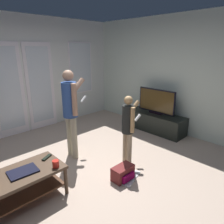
# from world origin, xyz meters

# --- Properties ---
(ground_plane) EXTENTS (5.39, 5.06, 0.02)m
(ground_plane) POSITION_xyz_m (0.00, 0.00, -0.01)
(ground_plane) COLOR #BBA290
(wall_back_with_doors) EXTENTS (5.39, 0.09, 2.69)m
(wall_back_with_doors) POSITION_xyz_m (0.07, 2.50, 1.31)
(wall_back_with_doors) COLOR silver
(wall_back_with_doors) RESTS_ON ground_plane
(wall_right_plain) EXTENTS (0.06, 5.06, 2.66)m
(wall_right_plain) POSITION_xyz_m (2.67, 0.00, 1.33)
(wall_right_plain) COLOR silver
(wall_right_plain) RESTS_ON ground_plane
(coffee_table) EXTENTS (0.96, 0.57, 0.44)m
(coffee_table) POSITION_xyz_m (-0.90, 0.10, 0.32)
(coffee_table) COLOR #493525
(coffee_table) RESTS_ON ground_plane
(tv_stand) EXTENTS (0.50, 1.46, 0.44)m
(tv_stand) POSITION_xyz_m (2.35, 0.30, 0.22)
(tv_stand) COLOR black
(tv_stand) RESTS_ON ground_plane
(flat_screen_tv) EXTENTS (0.08, 0.96, 0.59)m
(flat_screen_tv) POSITION_xyz_m (2.35, 0.31, 0.74)
(flat_screen_tv) COLOR black
(flat_screen_tv) RESTS_ON tv_stand
(person_adult) EXTENTS (0.59, 0.43, 1.60)m
(person_adult) POSITION_xyz_m (0.21, 0.67, 0.96)
(person_adult) COLOR #A9A287
(person_adult) RESTS_ON ground_plane
(person_child) EXTENTS (0.48, 0.33, 1.22)m
(person_child) POSITION_xyz_m (0.72, -0.24, 0.73)
(person_child) COLOR tan
(person_child) RESTS_ON ground_plane
(backpack) EXTENTS (0.35, 0.24, 0.22)m
(backpack) POSITION_xyz_m (0.35, -0.48, 0.11)
(backpack) COLOR maroon
(backpack) RESTS_ON ground_plane
(loose_keyboard) EXTENTS (0.46, 0.25, 0.02)m
(loose_keyboard) POSITION_xyz_m (0.45, -0.57, 0.01)
(loose_keyboard) COLOR white
(loose_keyboard) RESTS_ON ground_plane
(laptop_closed) EXTENTS (0.36, 0.27, 0.02)m
(laptop_closed) POSITION_xyz_m (-0.91, 0.09, 0.45)
(laptop_closed) COLOR black
(laptop_closed) RESTS_ON coffee_table
(cup_by_laptop) EXTENTS (0.09, 0.09, 0.10)m
(cup_by_laptop) POSITION_xyz_m (-0.55, -0.10, 0.49)
(cup_by_laptop) COLOR red
(cup_by_laptop) RESTS_ON coffee_table
(tv_remote_black) EXTENTS (0.17, 0.12, 0.02)m
(tv_remote_black) POSITION_xyz_m (-0.53, 0.20, 0.45)
(tv_remote_black) COLOR black
(tv_remote_black) RESTS_ON coffee_table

